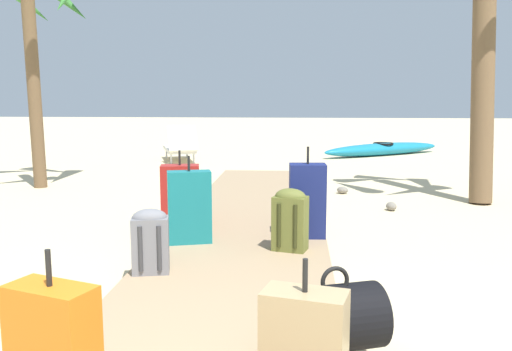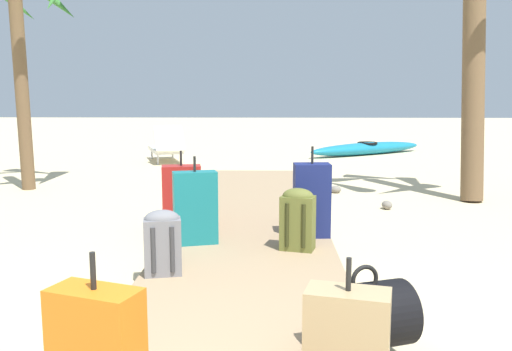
{
  "view_description": "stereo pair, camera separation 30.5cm",
  "coord_description": "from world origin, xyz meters",
  "px_view_note": "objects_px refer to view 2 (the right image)",
  "views": [
    {
      "loc": [
        0.51,
        -1.47,
        1.46
      ],
      "look_at": [
        0.05,
        4.6,
        0.55
      ],
      "focal_mm": 37.96,
      "sensor_mm": 36.0,
      "label": 1
    },
    {
      "loc": [
        0.2,
        -1.49,
        1.46
      ],
      "look_at": [
        0.05,
        4.6,
        0.55
      ],
      "focal_mm": 37.96,
      "sensor_mm": 36.0,
      "label": 2
    }
  ],
  "objects_px": {
    "duffel_bag_black": "(364,316)",
    "suitcase_red": "(182,195)",
    "suitcase_teal": "(195,208)",
    "kayak": "(367,148)",
    "backpack_olive": "(298,218)",
    "suitcase_tan": "(347,347)",
    "backpack_grey": "(162,241)",
    "backpack_purple": "(310,199)",
    "lounge_chair": "(166,147)",
    "suitcase_navy": "(312,200)"
  },
  "relations": [
    {
      "from": "suitcase_teal",
      "to": "suitcase_tan",
      "type": "bearing_deg",
      "value": -68.5
    },
    {
      "from": "backpack_purple",
      "to": "suitcase_teal",
      "type": "distance_m",
      "value": 1.45
    },
    {
      "from": "suitcase_red",
      "to": "backpack_grey",
      "type": "xyz_separation_m",
      "value": [
        0.11,
        -1.61,
        -0.05
      ]
    },
    {
      "from": "duffel_bag_black",
      "to": "suitcase_teal",
      "type": "bearing_deg",
      "value": 120.02
    },
    {
      "from": "backpack_purple",
      "to": "lounge_chair",
      "type": "relative_size",
      "value": 0.3
    },
    {
      "from": "suitcase_tan",
      "to": "backpack_purple",
      "type": "height_order",
      "value": "suitcase_tan"
    },
    {
      "from": "suitcase_tan",
      "to": "backpack_purple",
      "type": "bearing_deg",
      "value": 88.38
    },
    {
      "from": "suitcase_tan",
      "to": "backpack_grey",
      "type": "xyz_separation_m",
      "value": [
        -1.17,
        1.74,
        0.0
      ]
    },
    {
      "from": "suitcase_navy",
      "to": "backpack_purple",
      "type": "xyz_separation_m",
      "value": [
        0.03,
        0.6,
        -0.1
      ]
    },
    {
      "from": "duffel_bag_black",
      "to": "kayak",
      "type": "height_order",
      "value": "duffel_bag_black"
    },
    {
      "from": "backpack_grey",
      "to": "backpack_olive",
      "type": "relative_size",
      "value": 0.91
    },
    {
      "from": "suitcase_red",
      "to": "suitcase_teal",
      "type": "height_order",
      "value": "suitcase_teal"
    },
    {
      "from": "suitcase_tan",
      "to": "kayak",
      "type": "height_order",
      "value": "suitcase_tan"
    },
    {
      "from": "backpack_purple",
      "to": "kayak",
      "type": "height_order",
      "value": "backpack_purple"
    },
    {
      "from": "backpack_grey",
      "to": "duffel_bag_black",
      "type": "height_order",
      "value": "backpack_grey"
    },
    {
      "from": "backpack_purple",
      "to": "suitcase_teal",
      "type": "height_order",
      "value": "suitcase_teal"
    },
    {
      "from": "suitcase_tan",
      "to": "suitcase_teal",
      "type": "height_order",
      "value": "suitcase_teal"
    },
    {
      "from": "suitcase_navy",
      "to": "lounge_chair",
      "type": "relative_size",
      "value": 0.54
    },
    {
      "from": "duffel_bag_black",
      "to": "backpack_olive",
      "type": "bearing_deg",
      "value": 97.9
    },
    {
      "from": "suitcase_red",
      "to": "backpack_purple",
      "type": "bearing_deg",
      "value": 7.25
    },
    {
      "from": "suitcase_teal",
      "to": "kayak",
      "type": "distance_m",
      "value": 8.97
    },
    {
      "from": "suitcase_tan",
      "to": "backpack_olive",
      "type": "bearing_deg",
      "value": 92.21
    },
    {
      "from": "suitcase_navy",
      "to": "lounge_chair",
      "type": "height_order",
      "value": "suitcase_navy"
    },
    {
      "from": "suitcase_teal",
      "to": "lounge_chair",
      "type": "relative_size",
      "value": 0.5
    },
    {
      "from": "backpack_grey",
      "to": "backpack_purple",
      "type": "height_order",
      "value": "backpack_grey"
    },
    {
      "from": "suitcase_red",
      "to": "backpack_grey",
      "type": "relative_size",
      "value": 1.56
    },
    {
      "from": "backpack_purple",
      "to": "backpack_grey",
      "type": "bearing_deg",
      "value": -125.39
    },
    {
      "from": "backpack_olive",
      "to": "duffel_bag_black",
      "type": "xyz_separation_m",
      "value": [
        0.26,
        -1.91,
        -0.11
      ]
    },
    {
      "from": "backpack_grey",
      "to": "backpack_olive",
      "type": "distance_m",
      "value": 1.29
    },
    {
      "from": "backpack_purple",
      "to": "kayak",
      "type": "bearing_deg",
      "value": 75.42
    },
    {
      "from": "duffel_bag_black",
      "to": "suitcase_red",
      "type": "bearing_deg",
      "value": 117.31
    },
    {
      "from": "backpack_olive",
      "to": "suitcase_tan",
      "type": "bearing_deg",
      "value": -87.79
    },
    {
      "from": "backpack_olive",
      "to": "backpack_grey",
      "type": "bearing_deg",
      "value": -146.69
    },
    {
      "from": "lounge_chair",
      "to": "backpack_grey",
      "type": "bearing_deg",
      "value": -79.42
    },
    {
      "from": "suitcase_tan",
      "to": "suitcase_teal",
      "type": "relative_size",
      "value": 0.83
    },
    {
      "from": "backpack_grey",
      "to": "lounge_chair",
      "type": "xyz_separation_m",
      "value": [
        -1.44,
        7.72,
        -0.02
      ]
    },
    {
      "from": "suitcase_teal",
      "to": "kayak",
      "type": "xyz_separation_m",
      "value": [
        3.09,
        8.42,
        -0.27
      ]
    },
    {
      "from": "backpack_grey",
      "to": "backpack_olive",
      "type": "bearing_deg",
      "value": 33.31
    },
    {
      "from": "suitcase_teal",
      "to": "kayak",
      "type": "height_order",
      "value": "suitcase_teal"
    },
    {
      "from": "suitcase_red",
      "to": "kayak",
      "type": "xyz_separation_m",
      "value": [
        3.34,
        7.69,
        -0.25
      ]
    },
    {
      "from": "backpack_grey",
      "to": "suitcase_teal",
      "type": "height_order",
      "value": "suitcase_teal"
    },
    {
      "from": "backpack_grey",
      "to": "backpack_olive",
      "type": "xyz_separation_m",
      "value": [
        1.08,
        0.71,
        0.03
      ]
    },
    {
      "from": "backpack_purple",
      "to": "lounge_chair",
      "type": "bearing_deg",
      "value": 114.58
    },
    {
      "from": "suitcase_tan",
      "to": "suitcase_navy",
      "type": "distance_m",
      "value": 2.93
    },
    {
      "from": "backpack_purple",
      "to": "lounge_chair",
      "type": "distance_m",
      "value": 6.52
    },
    {
      "from": "suitcase_red",
      "to": "duffel_bag_black",
      "type": "xyz_separation_m",
      "value": [
        1.45,
        -2.81,
        -0.14
      ]
    },
    {
      "from": "duffel_bag_black",
      "to": "lounge_chair",
      "type": "xyz_separation_m",
      "value": [
        -2.78,
        8.92,
        0.07
      ]
    },
    {
      "from": "backpack_olive",
      "to": "backpack_purple",
      "type": "height_order",
      "value": "backpack_olive"
    },
    {
      "from": "suitcase_tan",
      "to": "backpack_grey",
      "type": "distance_m",
      "value": 2.1
    },
    {
      "from": "backpack_purple",
      "to": "kayak",
      "type": "xyz_separation_m",
      "value": [
        1.96,
        7.52,
        -0.18
      ]
    }
  ]
}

